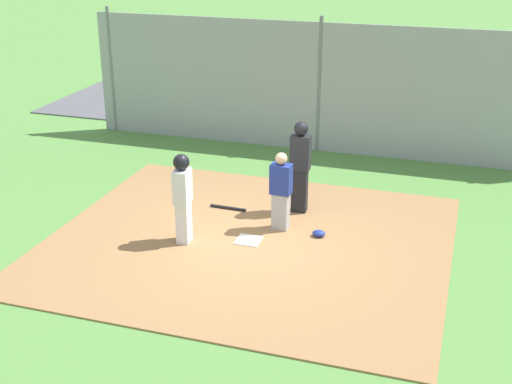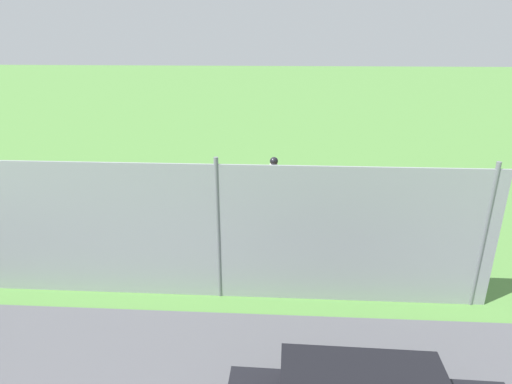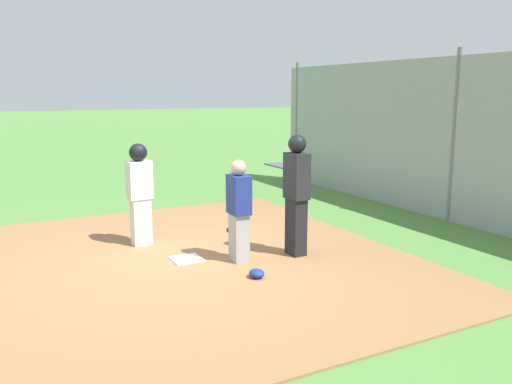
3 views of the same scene
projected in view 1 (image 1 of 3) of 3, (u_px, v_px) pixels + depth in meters
name	position (u px, v px, depth m)	size (l,w,h in m)	color
ground_plane	(249.00, 242.00, 12.65)	(140.00, 140.00, 0.00)	#51843D
dirt_infield	(249.00, 241.00, 12.64)	(7.20, 6.40, 0.03)	olive
home_plate	(249.00, 240.00, 12.63)	(0.44, 0.44, 0.02)	white
catcher	(281.00, 190.00, 12.83)	(0.39, 0.28, 1.52)	#9E9EA3
umpire	(300.00, 164.00, 13.52)	(0.39, 0.28, 1.87)	black
runner	(183.00, 192.00, 12.26)	(0.29, 0.40, 1.68)	silver
baseball_bat	(228.00, 208.00, 13.97)	(0.06, 0.06, 0.76)	black
catcher_mask	(319.00, 233.00, 12.79)	(0.24, 0.20, 0.12)	navy
backstop_fence	(319.00, 88.00, 16.91)	(12.00, 0.10, 3.35)	#93999E
parking_lot	(342.00, 115.00, 20.43)	(18.00, 5.20, 0.04)	#515156
parked_car_dark	(263.00, 84.00, 21.52)	(4.23, 1.95, 1.28)	black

